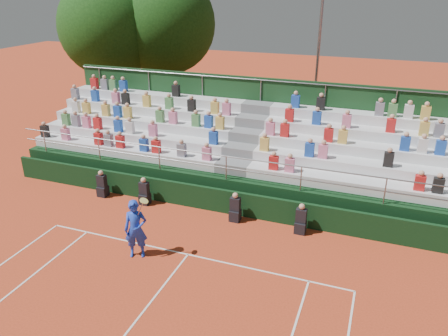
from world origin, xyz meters
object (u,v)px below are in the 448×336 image
at_px(tree_west, 109,27).
at_px(floodlight_mast, 318,50).
at_px(tree_east, 165,24).
at_px(tennis_player, 136,229).

height_order(tree_west, floodlight_mast, tree_west).
height_order(tree_east, floodlight_mast, tree_east).
bearing_deg(floodlight_mast, tree_west, -176.98).
xyz_separation_m(tree_east, floodlight_mast, (9.91, -1.01, -1.01)).
xyz_separation_m(tennis_player, tree_east, (-6.59, 15.30, 5.04)).
height_order(tennis_player, tree_west, tree_west).
distance_m(tree_west, floodlight_mast, 13.01).
xyz_separation_m(tree_west, floodlight_mast, (12.96, 0.68, -0.87)).
xyz_separation_m(tennis_player, floodlight_mast, (3.32, 14.29, 4.03)).
distance_m(tennis_player, tree_east, 17.40).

